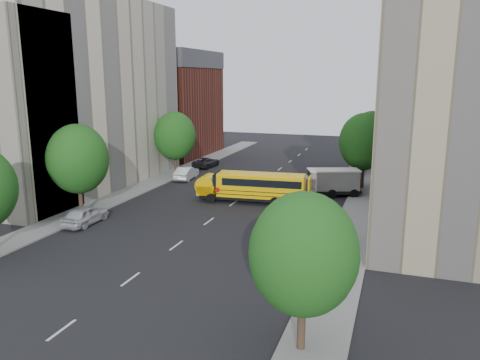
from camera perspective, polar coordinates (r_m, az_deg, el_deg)
The scene contains 23 objects.
ground at distance 40.65m, azimuth -2.73°, elevation -4.26°, with size 120.00×120.00×0.00m, color black.
sidewalk_left at distance 50.02m, azimuth -12.93°, elevation -1.32°, with size 3.00×80.00×0.12m, color slate.
sidewalk_right at distance 42.87m, azimuth 14.30°, elevation -3.67°, with size 3.00×80.00×0.12m, color slate.
lane_markings at distance 49.76m, azimuth 1.51°, elevation -1.14°, with size 0.15×64.00×0.01m, color silver.
building_left_cream at distance 53.23m, azimuth -18.94°, elevation 9.97°, with size 10.00×26.00×20.00m, color beige.
building_left_redbrick at distance 72.09m, azimuth -7.96°, elevation 8.18°, with size 10.00×15.00×13.00m, color maroon.
building_left_near at distance 45.44m, azimuth -26.92°, elevation 7.10°, with size 10.00×7.00×17.00m, color #B7AD8E.
building_right_near at distance 32.03m, azimuth 25.34°, elevation 5.59°, with size 10.00×7.00×17.00m, color tan.
building_right_far at distance 56.35m, azimuth 22.80°, elevation 8.75°, with size 10.00×22.00×18.00m, color #B7AD8E.
building_right_sidewall at distance 45.39m, azimuth 23.63°, elevation 8.03°, with size 10.10×0.30×18.00m, color brown.
street_tree_1 at distance 41.55m, azimuth -19.17°, elevation 2.44°, with size 5.12×5.12×7.90m.
street_tree_2 at distance 56.66m, azimuth -7.95°, elevation 5.36°, with size 4.99×4.99×7.71m.
street_tree_3 at distance 19.84m, azimuth 7.76°, elevation -8.95°, with size 4.61×4.61×7.11m.
street_tree_4 at distance 50.72m, azimuth 14.91°, elevation 4.54°, with size 5.25×5.25×8.10m.
street_tree_5 at distance 62.66m, azimuth 15.73°, elevation 5.57°, with size 4.86×4.86×7.51m.
school_bus at distance 44.26m, azimuth 1.58°, elevation -0.72°, with size 10.38×3.32×2.88m.
safari_truck at distance 47.55m, azimuth 10.79°, elevation -0.23°, with size 6.68×4.29×2.71m.
parked_car_0 at distance 39.89m, azimuth -18.36°, elevation -4.06°, with size 1.83×4.56×1.55m, color silver.
parked_car_1 at distance 54.88m, azimuth -6.55°, elevation 0.86°, with size 1.60×4.58×1.51m, color silver.
parked_car_2 at distance 62.17m, azimuth -4.15°, elevation 2.17°, with size 2.17×4.70×1.31m, color black.
parked_car_3 at distance 34.10m, azimuth 9.81°, elevation -6.62°, with size 1.78×4.38×1.27m, color maroon.
parked_car_4 at distance 50.18m, azimuth 12.92°, elevation -0.51°, with size 1.68×4.18×1.42m, color #373A60.
parked_car_5 at distance 59.98m, azimuth 13.97°, elevation 1.50°, with size 1.47×4.22×1.39m, color gray.
Camera 1 is at (14.43, -36.18, 11.63)m, focal length 35.00 mm.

